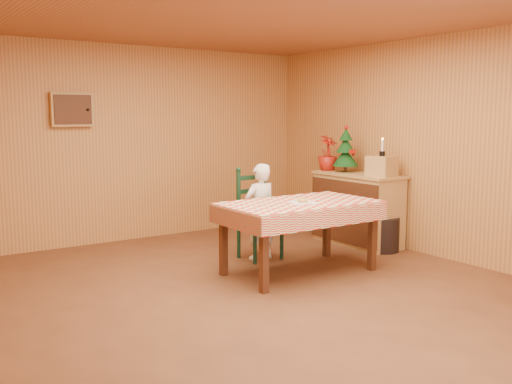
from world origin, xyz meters
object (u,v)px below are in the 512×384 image
Objects in this scene: ladder_chair at (257,216)px; seated_child at (260,212)px; storage_bin at (382,234)px; christmas_tree at (346,151)px; crate at (382,166)px; dining_table at (299,210)px; shelf_unit at (357,209)px.

ladder_chair is 0.96× the size of seated_child.
ladder_chair reaches higher than storage_bin.
seated_child is 1.81× the size of christmas_tree.
christmas_tree is 1.46× the size of storage_bin.
ladder_chair is at bearing 157.98° from storage_bin.
storage_bin is (1.47, -0.60, -0.29)m from ladder_chair.
dining_table is at bearing -170.28° from crate.
seated_child reaches higher than dining_table.
dining_table is 1.53× the size of ladder_chair.
shelf_unit is 0.71m from crate.
crate reaches higher than seated_child.
shelf_unit reaches higher than storage_bin.
ladder_chair is 1.74× the size of christmas_tree.
seated_child is 1.65m from christmas_tree.
crate is at bearing 162.60° from seated_child.
crate is at bearing -90.00° from christmas_tree.
shelf_unit is 0.53m from storage_bin.
christmas_tree is at bearing 87.43° from storage_bin.
christmas_tree reaches higher than ladder_chair.
storage_bin is (-0.03, -0.72, -1.00)m from christmas_tree.
dining_table is 1.83m from christmas_tree.
ladder_chair is 1.67m from christmas_tree.
christmas_tree is at bearing 31.08° from dining_table.
shelf_unit is at bearing 23.73° from dining_table.
crate is at bearing -19.35° from ladder_chair.
shelf_unit is 0.79m from christmas_tree.
dining_table is 3.91× the size of storage_bin.
shelf_unit is 4.13× the size of crate.
shelf_unit is 2.93× the size of storage_bin.
dining_table is at bearing -172.61° from storage_bin.
christmas_tree is (1.51, 0.18, 0.65)m from seated_child.
christmas_tree is (0.01, 0.25, 0.74)m from shelf_unit.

